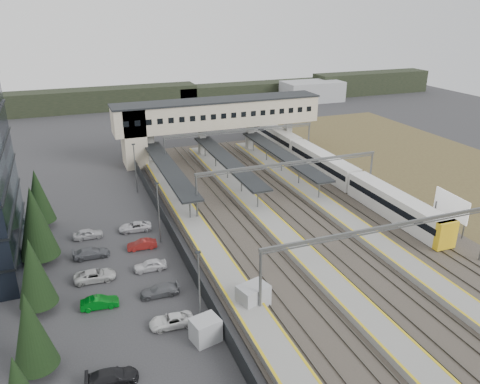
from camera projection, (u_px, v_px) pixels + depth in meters
name	position (u px, v px, depth m)	size (l,w,h in m)	color
ground	(248.00, 269.00, 53.27)	(220.00, 220.00, 0.00)	#2B2B2D
conifer_row	(32.00, 290.00, 40.87)	(4.42, 49.82, 9.50)	black
car_park	(140.00, 326.00, 42.99)	(10.55, 44.68, 1.27)	silver
lampposts	(175.00, 242.00, 50.09)	(0.50, 53.25, 8.07)	slate
fence	(182.00, 251.00, 55.09)	(0.08, 90.00, 2.00)	#26282B
relay_cabin_near	(253.00, 297.00, 46.19)	(3.41, 2.87, 2.45)	#989A9D
relay_cabin_far	(205.00, 330.00, 41.66)	(2.81, 2.50, 2.22)	#989A9D
rail_corridor	(301.00, 235.00, 60.57)	(34.00, 90.00, 0.92)	#36322B
canopies	(228.00, 161.00, 77.51)	(23.10, 30.00, 3.28)	black
footbridge	(205.00, 117.00, 89.24)	(40.40, 6.40, 11.20)	#B4A78C
gantries	(330.00, 197.00, 57.57)	(28.40, 62.28, 7.17)	slate
train	(324.00, 164.00, 81.70)	(2.83, 59.13, 3.56)	silver
billboard	(451.00, 207.00, 60.82)	(0.52, 6.17, 5.28)	slate
treeline_far	(208.00, 94.00, 139.99)	(170.00, 19.00, 7.00)	black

